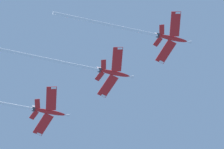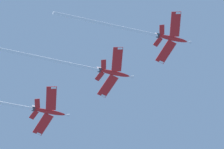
% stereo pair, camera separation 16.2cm
% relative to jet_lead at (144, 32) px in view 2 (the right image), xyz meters
% --- Properties ---
extents(jet_lead, '(49.31, 19.86, 14.68)m').
position_rel_jet_lead_xyz_m(jet_lead, '(0.00, 0.00, 0.00)').
color(jet_lead, red).
extents(jet_second, '(46.48, 19.70, 15.25)m').
position_rel_jet_lead_xyz_m(jet_second, '(18.62, -13.52, -3.94)').
color(jet_second, red).
extents(jet_third, '(50.13, 19.81, 14.47)m').
position_rel_jet_lead_xyz_m(jet_third, '(42.06, -28.40, -8.78)').
color(jet_third, red).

